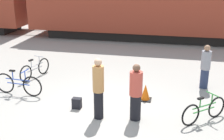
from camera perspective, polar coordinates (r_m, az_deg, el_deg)
ground_plane at (r=9.79m, az=-1.56°, el=-7.25°), size 80.00×80.00×0.00m
rail_near at (r=18.49m, az=5.45°, el=5.32°), size 54.39×0.07×0.01m
rail_far at (r=19.88m, az=5.98°, el=6.25°), size 54.39×0.07×0.01m
bicycle_silver at (r=12.68m, az=-13.90°, el=0.13°), size 0.54×1.69×0.83m
bicycle_blue at (r=11.19m, az=-16.75°, el=-2.50°), size 1.81×0.46×0.91m
bicycle_green at (r=9.32m, az=16.46°, el=-7.09°), size 1.26×1.16×0.81m
person_in_tan at (r=8.92m, az=-2.51°, el=-3.42°), size 0.33×0.33×1.83m
person_in_grey at (r=11.66m, az=16.71°, el=0.56°), size 0.34×0.34×1.61m
person_in_red at (r=8.89m, az=4.38°, el=-4.14°), size 0.37×0.37×1.69m
backpack at (r=9.87m, az=-6.45°, el=-6.05°), size 0.28×0.20×0.34m
traffic_cone at (r=10.41m, az=6.13°, el=-4.17°), size 0.40×0.40×0.55m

